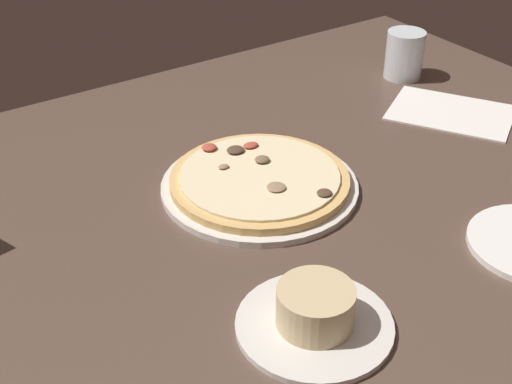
{
  "coord_description": "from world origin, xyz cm",
  "views": [
    {
      "loc": [
        42.77,
        64.23,
        60.41
      ],
      "look_at": [
        -3.47,
        -4.19,
        7.0
      ],
      "focal_mm": 49.75,
      "sensor_mm": 36.0,
      "label": 1
    }
  ],
  "objects_px": {
    "pizza_main": "(259,182)",
    "water_glass": "(404,58)",
    "paper_menu": "(451,113)",
    "ramekin_on_saucer": "(315,314)"
  },
  "relations": [
    {
      "from": "water_glass",
      "to": "ramekin_on_saucer",
      "type": "bearing_deg",
      "value": 38.48
    },
    {
      "from": "ramekin_on_saucer",
      "to": "water_glass",
      "type": "xyz_separation_m",
      "value": [
        -0.57,
        -0.46,
        0.02
      ]
    },
    {
      "from": "pizza_main",
      "to": "paper_menu",
      "type": "xyz_separation_m",
      "value": [
        -0.42,
        -0.02,
        -0.01
      ]
    },
    {
      "from": "pizza_main",
      "to": "water_glass",
      "type": "distance_m",
      "value": 0.5
    },
    {
      "from": "pizza_main",
      "to": "ramekin_on_saucer",
      "type": "height_order",
      "value": "ramekin_on_saucer"
    },
    {
      "from": "pizza_main",
      "to": "ramekin_on_saucer",
      "type": "bearing_deg",
      "value": 67.75
    },
    {
      "from": "ramekin_on_saucer",
      "to": "water_glass",
      "type": "height_order",
      "value": "water_glass"
    },
    {
      "from": "pizza_main",
      "to": "paper_menu",
      "type": "bearing_deg",
      "value": -177.93
    },
    {
      "from": "pizza_main",
      "to": "water_glass",
      "type": "height_order",
      "value": "water_glass"
    },
    {
      "from": "pizza_main",
      "to": "ramekin_on_saucer",
      "type": "distance_m",
      "value": 0.3
    }
  ]
}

